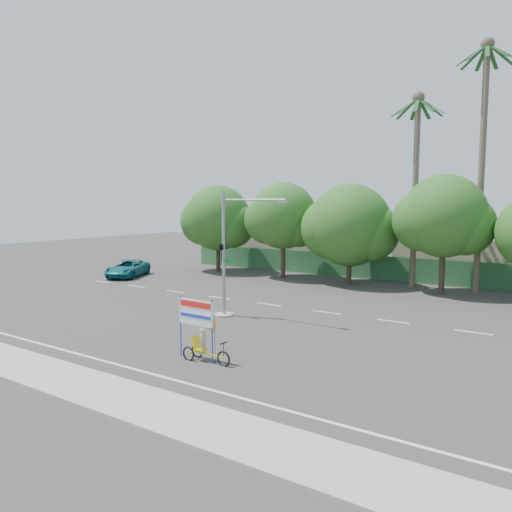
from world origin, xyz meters
The scene contains 14 objects.
ground centered at (0.00, 0.00, 0.00)m, with size 120.00×120.00×0.00m, color #33302D.
sidewalk_near centered at (0.00, -7.50, 0.06)m, with size 50.00×2.40×0.12m, color gray.
fence centered at (0.00, 21.50, 1.00)m, with size 38.00×0.08×2.00m, color #336B3D.
building_left centered at (-10.00, 26.00, 2.00)m, with size 12.00×8.00×4.00m, color #B8AD92.
building_right centered at (8.00, 26.00, 1.80)m, with size 14.00×8.00×3.60m, color #B8AD92.
tree_far_left centered at (-14.05, 18.00, 4.76)m, with size 7.14×6.00×7.96m.
tree_left centered at (-7.05, 18.00, 5.06)m, with size 6.66×5.60×8.07m.
tree_center centered at (-1.05, 18.00, 4.47)m, with size 7.62×6.40×7.85m.
tree_right centered at (5.95, 18.00, 5.24)m, with size 6.90×5.80×8.36m.
palm_tall centered at (8.00, 19.50, 10.46)m, with size 3.73×3.79×17.45m.
palm_short centered at (3.50, 19.50, 8.86)m, with size 3.73×3.79×14.45m.
traffic_signal centered at (-2.20, 3.98, 2.92)m, with size 4.72×1.10×7.00m.
trike_billboard centered at (1.67, -2.93, 1.05)m, with size 2.67×0.62×2.62m.
pickup_truck centered at (-18.43, 11.03, 0.72)m, with size 2.39×5.19×1.44m, color #0F606C.
Camera 1 is at (14.59, -18.04, 6.46)m, focal length 35.00 mm.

